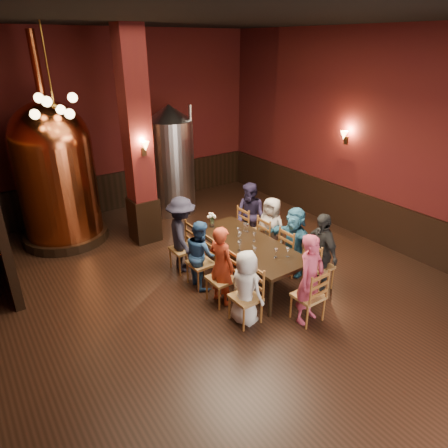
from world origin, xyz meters
TOP-DOWN VIEW (x-y plane):
  - room at (0.00, 0.00)m, footprint 10.00×10.02m
  - wainscot_right at (3.96, 0.00)m, footprint 0.08×9.90m
  - wainscot_back at (0.00, 4.96)m, footprint 7.90×0.08m
  - column at (-0.30, 2.80)m, footprint 0.58×0.58m
  - pendant_cluster at (-1.80, 2.90)m, footprint 0.90×0.90m
  - sconce_wall at (3.90, 0.80)m, footprint 0.20×0.20m
  - sconce_column at (-0.30, 2.50)m, footprint 0.20×0.20m
  - dining_table at (0.60, 0.12)m, footprint 1.03×2.41m
  - chair_0 at (-0.24, -0.88)m, footprint 0.46×0.46m
  - person_0 at (-0.24, -0.88)m, footprint 0.51×0.69m
  - chair_1 at (-0.25, -0.21)m, footprint 0.46×0.46m
  - person_1 at (-0.25, -0.21)m, footprint 0.44×0.58m
  - chair_2 at (-0.25, 0.45)m, footprint 0.46×0.46m
  - person_2 at (-0.25, 0.45)m, footprint 0.41×0.67m
  - chair_3 at (-0.26, 1.12)m, footprint 0.46×0.46m
  - person_3 at (-0.26, 1.12)m, footprint 0.83×1.11m
  - chair_4 at (1.46, -0.87)m, footprint 0.46×0.46m
  - person_4 at (1.46, -0.87)m, footprint 0.54×0.93m
  - chair_5 at (1.45, -0.20)m, footprint 0.46×0.46m
  - person_5 at (1.45, -0.20)m, footprint 0.47×1.29m
  - chair_6 at (1.45, 0.46)m, footprint 0.46×0.46m
  - person_6 at (1.45, 0.46)m, footprint 0.60×0.76m
  - chair_7 at (1.44, 1.13)m, footprint 0.46×0.46m
  - person_7 at (1.44, 1.13)m, footprint 0.53×0.78m
  - chair_8 at (0.62, -1.43)m, footprint 0.46×0.46m
  - person_8 at (0.62, -1.43)m, footprint 0.62×0.47m
  - copper_kettle at (-1.79, 3.84)m, footprint 2.06×2.06m
  - steel_vessel at (1.05, 3.93)m, footprint 1.51×1.51m
  - rose_vase at (0.45, 1.12)m, footprint 0.18×0.18m
  - wine_glass_0 at (0.75, 0.14)m, footprint 0.07×0.07m
  - wine_glass_1 at (0.54, 0.31)m, footprint 0.07×0.07m
  - wine_glass_2 at (0.84, -0.67)m, footprint 0.07×0.07m
  - wine_glass_3 at (0.63, 0.47)m, footprint 0.07×0.07m
  - wine_glass_4 at (0.66, -0.57)m, footprint 0.07×0.07m
  - wine_glass_5 at (0.86, 0.59)m, footprint 0.07×0.07m
  - wine_glass_6 at (0.38, -0.33)m, footprint 0.07×0.07m
  - wine_glass_7 at (0.29, -0.01)m, footprint 0.07×0.07m
  - wine_glass_8 at (0.88, 0.52)m, footprint 0.07×0.07m

SIDE VIEW (x-z plane):
  - chair_0 at x=-0.24m, z-range 0.00..0.92m
  - chair_1 at x=-0.25m, z-range 0.00..0.92m
  - chair_2 at x=-0.25m, z-range 0.00..0.92m
  - chair_3 at x=-0.26m, z-range 0.00..0.92m
  - chair_4 at x=1.46m, z-range 0.00..0.92m
  - chair_5 at x=1.45m, z-range 0.00..0.92m
  - chair_6 at x=1.45m, z-range 0.00..0.92m
  - chair_7 at x=1.44m, z-range 0.00..0.92m
  - chair_8 at x=0.62m, z-range 0.00..0.92m
  - wainscot_right at x=3.96m, z-range 0.00..1.00m
  - wainscot_back at x=0.00m, z-range 0.00..1.00m
  - person_0 at x=-0.24m, z-range 0.00..1.28m
  - person_2 at x=-0.25m, z-range 0.00..1.29m
  - person_6 at x=1.45m, z-range 0.00..1.35m
  - person_5 at x=1.45m, z-range 0.00..1.37m
  - dining_table at x=0.60m, z-range 0.31..1.06m
  - person_1 at x=-0.25m, z-range 0.00..1.44m
  - person_7 at x=1.44m, z-range 0.00..1.47m
  - person_4 at x=1.46m, z-range 0.00..1.49m
  - person_8 at x=0.62m, z-range 0.00..1.53m
  - person_3 at x=-0.26m, z-range 0.00..1.53m
  - wine_glass_0 at x=0.75m, z-range 0.75..0.92m
  - wine_glass_1 at x=0.54m, z-range 0.75..0.92m
  - wine_glass_2 at x=0.84m, z-range 0.75..0.92m
  - wine_glass_3 at x=0.63m, z-range 0.75..0.92m
  - wine_glass_4 at x=0.66m, z-range 0.75..0.92m
  - wine_glass_5 at x=0.86m, z-range 0.75..0.92m
  - wine_glass_6 at x=0.38m, z-range 0.75..0.92m
  - wine_glass_7 at x=0.29m, z-range 0.75..0.92m
  - wine_glass_8 at x=0.88m, z-range 0.75..0.92m
  - rose_vase at x=0.45m, z-range 0.80..1.11m
  - steel_vessel at x=1.05m, z-range 0.00..2.79m
  - copper_kettle at x=-1.79m, z-range -0.59..3.79m
  - sconce_wall at x=3.90m, z-range 2.02..2.38m
  - sconce_column at x=-0.30m, z-range 2.02..2.38m
  - room at x=0.00m, z-range 0.00..4.50m
  - column at x=-0.30m, z-range 0.00..4.50m
  - pendant_cluster at x=-1.80m, z-range 2.25..3.95m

